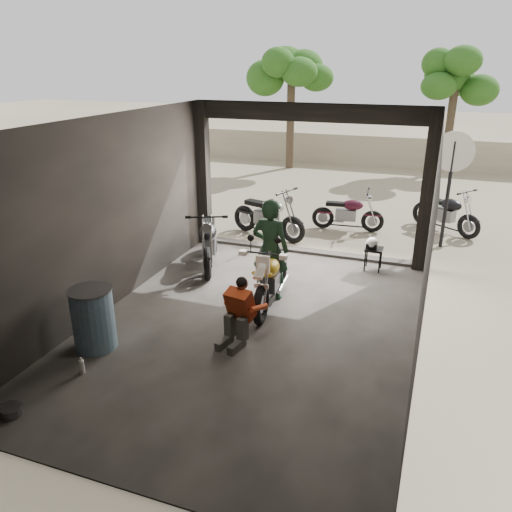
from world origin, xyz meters
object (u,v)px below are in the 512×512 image
Objects in this scene: main_bike at (271,274)px; helmet at (372,243)px; left_bike at (209,237)px; oil_drum at (94,320)px; stool at (374,252)px; mechanic at (236,315)px; sign_post at (451,170)px; rider at (270,250)px; outside_bike_c at (446,210)px; outside_bike_a at (268,212)px; outside_bike_b at (348,210)px.

helmet is at bearing 53.00° from main_bike.
left_bike reaches higher than oil_drum.
left_bike is 3.35m from stool.
sign_post reaches higher than mechanic.
main_bike is 1.41m from mechanic.
helmet is (1.41, 2.15, -0.00)m from main_bike.
main_bike is 5.07m from sign_post.
rider is at bearing 108.40° from main_bike.
sign_post reaches higher than rider.
mechanic is 6.32m from sign_post.
mechanic is (-2.87, -6.69, -0.06)m from outside_bike_c.
rider is at bearing -129.85° from stool.
outside_bike_c is 3.42m from helmet.
outside_bike_a is 2.06m from outside_bike_b.
helmet is at bearing -126.28° from rider.
oil_drum is at bearing -176.91° from outside_bike_c.
helmet is at bearing 51.97° from oil_drum.
oil_drum is (-1.91, -0.79, -0.03)m from mechanic.
helmet reaches higher than stool.
left_bike is at bearing 166.73° from outside_bike_c.
main_bike is 2.62m from stool.
left_bike is 1.08× the size of outside_bike_c.
stool is (-1.34, -3.12, -0.16)m from outside_bike_c.
sign_post reaches higher than outside_bike_c.
mechanic is at bearing -97.15° from main_bike.
main_bike is at bearing 115.15° from rider.
oil_drum is at bearing -128.32° from stool.
left_bike is (-1.78, 1.31, 0.02)m from main_bike.
outside_bike_c is at bearing 66.80° from stool.
outside_bike_a is 4.96m from mechanic.
outside_bike_b is (2.28, 3.27, -0.09)m from left_bike.
rider is 2.50m from stool.
helmet is (1.52, 1.87, -0.32)m from rider.
stool is at bearing 51.68° from oil_drum.
left_bike is 0.99× the size of rider.
left_bike reaches higher than mechanic.
helmet is 0.10× the size of sign_post.
outside_bike_b is at bearing -173.72° from sign_post.
helmet is at bearing -8.12° from left_bike.
outside_bike_c is at bearing 18.03° from left_bike.
rider reaches higher than oil_drum.
outside_bike_c is 1.67× the size of mechanic.
helmet is (-0.05, -0.01, 0.19)m from stool.
outside_bike_a is 1.18× the size of outside_bike_b.
outside_bike_c is 0.64× the size of sign_post.
oil_drum is at bearing -108.79° from sign_post.
rider reaches higher than outside_bike_b.
rider reaches higher than outside_bike_c.
outside_bike_a is 1.93× the size of oil_drum.
sign_post is (1.29, 1.94, 1.37)m from stool.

